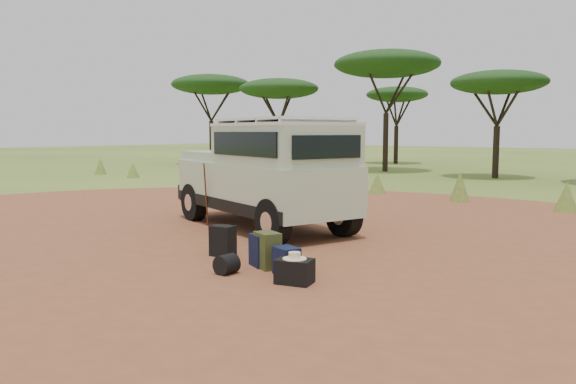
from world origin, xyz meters
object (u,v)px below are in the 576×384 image
Objects in this scene: walking_staff at (206,195)px; hard_case at (295,271)px; safari_vehicle at (266,176)px; duffel_navy at (287,261)px; backpack_olive at (267,250)px; backpack_black at (223,241)px; backpack_navy at (261,250)px.

walking_staff is 5.01m from hard_case.
safari_vehicle is 4.56m from hard_case.
duffel_navy is at bearing -61.81° from walking_staff.
safari_vehicle reaches higher than backpack_olive.
walking_staff reaches higher than backpack_black.
backpack_black is 0.93× the size of backpack_olive.
hard_case is at bearing -62.73° from walking_staff.
walking_staff is 3.46× the size of duffel_navy.
safari_vehicle is at bearing -2.93° from walking_staff.
safari_vehicle is at bearing 119.86° from hard_case.
backpack_navy is at bearing -18.04° from backpack_black.
walking_staff reaches higher than hard_case.
backpack_navy is 0.90× the size of backpack_olive.
backpack_black is (1.18, -2.52, -0.87)m from safari_vehicle.
safari_vehicle is 3.59× the size of walking_staff.
safari_vehicle reaches higher than hard_case.
backpack_navy is (3.31, -1.99, -0.45)m from walking_staff.
duffel_navy is at bearing 126.14° from hard_case.
safari_vehicle reaches higher than duffel_navy.
duffel_navy is 0.48m from hard_case.
hard_case is at bearing -5.06° from backpack_olive.
backpack_olive is 1.15× the size of hard_case.
backpack_navy is 1.13m from hard_case.
safari_vehicle is at bearing 154.92° from backpack_navy.
backpack_black reaches higher than backpack_navy.
safari_vehicle is 2.91m from backpack_black.
backpack_black reaches higher than hard_case.
duffel_navy is (0.48, -0.13, -0.07)m from backpack_olive.
hard_case is at bearing -26.36° from safari_vehicle.
walking_staff is 2.85× the size of backpack_navy.
backpack_black reaches higher than duffel_navy.
backpack_navy is (0.97, -0.14, -0.01)m from backpack_black.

